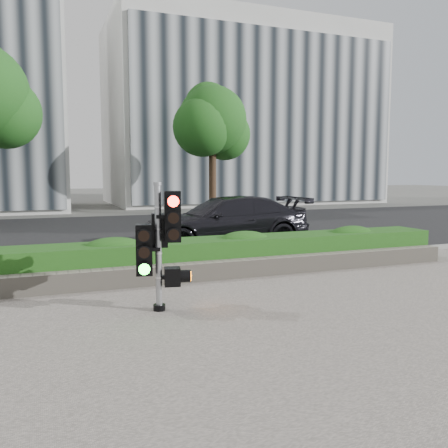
# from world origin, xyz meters

# --- Properties ---
(ground) EXTENTS (120.00, 120.00, 0.00)m
(ground) POSITION_xyz_m (0.00, 0.00, 0.00)
(ground) COLOR #51514C
(ground) RESTS_ON ground
(sidewalk) EXTENTS (16.00, 11.00, 0.03)m
(sidewalk) POSITION_xyz_m (0.00, -2.50, 0.01)
(sidewalk) COLOR #9E9389
(sidewalk) RESTS_ON ground
(road) EXTENTS (60.00, 13.00, 0.02)m
(road) POSITION_xyz_m (0.00, 10.00, 0.01)
(road) COLOR black
(road) RESTS_ON ground
(curb) EXTENTS (60.00, 0.25, 0.12)m
(curb) POSITION_xyz_m (0.00, 3.15, 0.06)
(curb) COLOR gray
(curb) RESTS_ON ground
(stone_wall) EXTENTS (12.00, 0.32, 0.34)m
(stone_wall) POSITION_xyz_m (0.00, 1.90, 0.20)
(stone_wall) COLOR gray
(stone_wall) RESTS_ON sidewalk
(hedge) EXTENTS (12.00, 1.00, 0.68)m
(hedge) POSITION_xyz_m (0.00, 2.55, 0.37)
(hedge) COLOR #318529
(hedge) RESTS_ON sidewalk
(building_right) EXTENTS (18.00, 10.00, 12.00)m
(building_right) POSITION_xyz_m (11.00, 25.00, 6.00)
(building_right) COLOR #B7B7B2
(building_right) RESTS_ON ground
(tree_right) EXTENTS (4.10, 3.58, 6.53)m
(tree_right) POSITION_xyz_m (5.48, 15.55, 4.48)
(tree_right) COLOR black
(tree_right) RESTS_ON ground
(traffic_signal) EXTENTS (0.68, 0.54, 1.89)m
(traffic_signal) POSITION_xyz_m (-0.85, 0.26, 1.07)
(traffic_signal) COLOR black
(traffic_signal) RESTS_ON sidewalk
(car_dark) EXTENTS (4.81, 2.04, 1.39)m
(car_dark) POSITION_xyz_m (2.30, 5.72, 0.71)
(car_dark) COLOR black
(car_dark) RESTS_ON road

